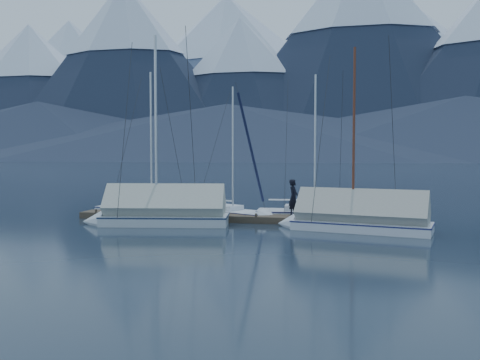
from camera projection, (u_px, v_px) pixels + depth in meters
name	position (u px, v px, depth m)	size (l,w,h in m)	color
ground	(231.00, 226.00, 25.06)	(1000.00, 1000.00, 0.00)	black
mountain_range	(351.00, 80.00, 382.31)	(877.00, 584.00, 150.50)	#475675
dock	(240.00, 219.00, 27.01)	(18.00, 1.50, 0.54)	#382D23
mooring_posts	(231.00, 214.00, 27.10)	(15.12, 1.52, 0.35)	#382D23
sailboat_open_left	(159.00, 212.00, 29.88)	(7.17, 3.23, 9.20)	silver
sailboat_open_mid	(239.00, 215.00, 28.47)	(6.21, 4.33, 8.08)	silver
sailboat_open_right	(323.00, 215.00, 28.34)	(6.74, 2.84, 8.76)	silver
sailboat_covered_near	(350.00, 220.00, 23.86)	(7.57, 3.69, 9.46)	silver
sailboat_covered_far	(154.00, 215.00, 25.70)	(7.71, 3.56, 10.44)	silver
person	(293.00, 197.00, 26.78)	(0.69, 0.45, 1.90)	black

